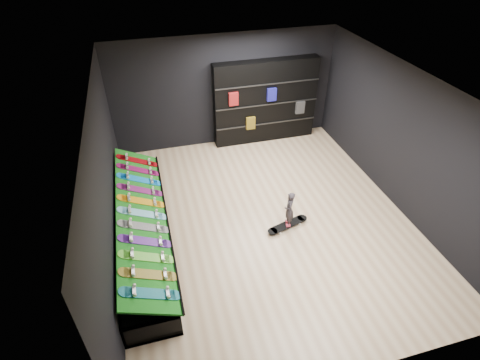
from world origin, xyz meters
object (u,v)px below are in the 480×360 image
object	(u,v)px
display_rack	(143,232)
back_shelving	(265,102)
floor_skateboard	(288,225)
child	(289,215)

from	to	relation	value
display_rack	back_shelving	xyz separation A→B (m)	(3.63, 3.32, 0.90)
floor_skateboard	display_rack	bearing A→B (deg)	156.50
display_rack	floor_skateboard	distance (m)	2.96
back_shelving	floor_skateboard	bearing A→B (deg)	-100.70
display_rack	back_shelving	world-z (taller)	back_shelving
display_rack	child	size ratio (longest dim) A/B	9.22
floor_skateboard	child	xyz separation A→B (m)	(-0.00, 0.00, 0.29)
display_rack	floor_skateboard	world-z (taller)	display_rack
back_shelving	child	xyz separation A→B (m)	(-0.70, -3.70, -0.81)
display_rack	child	xyz separation A→B (m)	(2.93, -0.38, 0.08)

